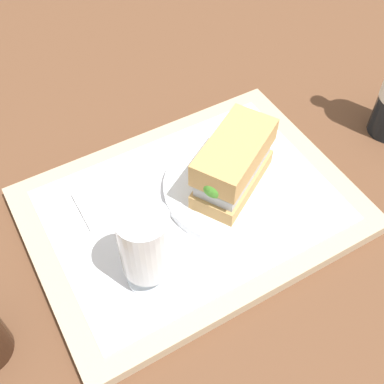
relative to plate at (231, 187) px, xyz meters
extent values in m
plane|color=brown|center=(0.06, -0.01, -0.03)|extent=(3.00, 3.00, 0.00)
cube|color=tan|center=(0.06, -0.01, -0.02)|extent=(0.44, 0.32, 0.02)
cube|color=silver|center=(0.06, -0.01, -0.01)|extent=(0.38, 0.27, 0.00)
cylinder|color=white|center=(0.00, 0.00, 0.00)|extent=(0.19, 0.19, 0.01)
cube|color=tan|center=(0.00, 0.00, 0.02)|extent=(0.14, 0.12, 0.02)
cube|color=#9EA3A8|center=(0.00, 0.00, 0.04)|extent=(0.13, 0.11, 0.02)
cube|color=silver|center=(0.00, 0.00, 0.05)|extent=(0.12, 0.10, 0.01)
sphere|color=#47932D|center=(0.04, 0.03, 0.06)|extent=(0.04, 0.04, 0.04)
cube|color=tan|center=(0.00, 0.00, 0.07)|extent=(0.14, 0.12, 0.04)
cylinder|color=silver|center=(0.16, 0.06, 0.00)|extent=(0.06, 0.06, 0.01)
cylinder|color=silver|center=(0.16, 0.06, 0.01)|extent=(0.01, 0.01, 0.02)
cylinder|color=silver|center=(0.16, 0.06, 0.07)|extent=(0.06, 0.06, 0.09)
cylinder|color=gold|center=(0.16, 0.06, 0.04)|extent=(0.06, 0.06, 0.03)
cylinder|color=white|center=(0.16, 0.06, 0.06)|extent=(0.05, 0.05, 0.01)
cube|color=white|center=(0.15, -0.07, 0.00)|extent=(0.09, 0.07, 0.01)
camera|label=1|loc=(0.26, 0.34, 0.53)|focal=45.30mm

